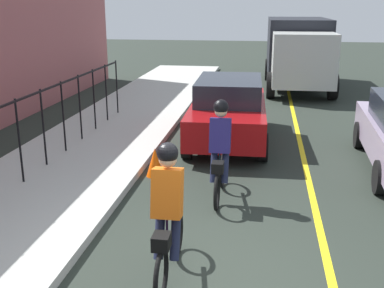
{
  "coord_description": "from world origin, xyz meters",
  "views": [
    {
      "loc": [
        -5.36,
        -0.65,
        3.41
      ],
      "look_at": [
        2.63,
        0.58,
        1.0
      ],
      "focal_mm": 44.49,
      "sensor_mm": 36.0,
      "label": 1
    }
  ],
  "objects_px": {
    "cyclist_follow": "(168,215)",
    "box_truck_background": "(298,50)",
    "cyclist_lead": "(220,151)",
    "parked_sedan_rear": "(229,109)",
    "traffic_cone_near": "(155,162)"
  },
  "relations": [
    {
      "from": "cyclist_lead",
      "to": "traffic_cone_near",
      "type": "relative_size",
      "value": 3.08
    },
    {
      "from": "cyclist_follow",
      "to": "box_truck_background",
      "type": "distance_m",
      "value": 15.2
    },
    {
      "from": "parked_sedan_rear",
      "to": "box_truck_background",
      "type": "height_order",
      "value": "box_truck_background"
    },
    {
      "from": "parked_sedan_rear",
      "to": "traffic_cone_near",
      "type": "height_order",
      "value": "parked_sedan_rear"
    },
    {
      "from": "box_truck_background",
      "to": "traffic_cone_near",
      "type": "relative_size",
      "value": 11.39
    },
    {
      "from": "cyclist_lead",
      "to": "box_truck_background",
      "type": "bearing_deg",
      "value": -9.26
    },
    {
      "from": "cyclist_lead",
      "to": "cyclist_follow",
      "type": "xyz_separation_m",
      "value": [
        -2.68,
        0.38,
        0.0
      ]
    },
    {
      "from": "cyclist_follow",
      "to": "parked_sedan_rear",
      "type": "height_order",
      "value": "cyclist_follow"
    },
    {
      "from": "cyclist_follow",
      "to": "traffic_cone_near",
      "type": "bearing_deg",
      "value": 15.66
    },
    {
      "from": "cyclist_lead",
      "to": "box_truck_background",
      "type": "xyz_separation_m",
      "value": [
        12.31,
        -2.02,
        0.64
      ]
    },
    {
      "from": "cyclist_follow",
      "to": "traffic_cone_near",
      "type": "relative_size",
      "value": 3.08
    },
    {
      "from": "traffic_cone_near",
      "to": "cyclist_lead",
      "type": "bearing_deg",
      "value": -125.55
    },
    {
      "from": "cyclist_follow",
      "to": "cyclist_lead",
      "type": "bearing_deg",
      "value": -8.08
    },
    {
      "from": "cyclist_follow",
      "to": "parked_sedan_rear",
      "type": "distance_m",
      "value": 6.52
    },
    {
      "from": "cyclist_follow",
      "to": "traffic_cone_near",
      "type": "height_order",
      "value": "cyclist_follow"
    }
  ]
}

